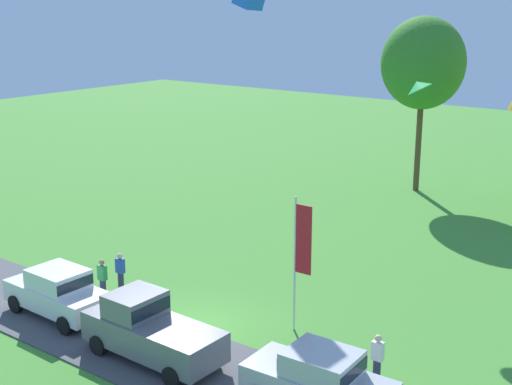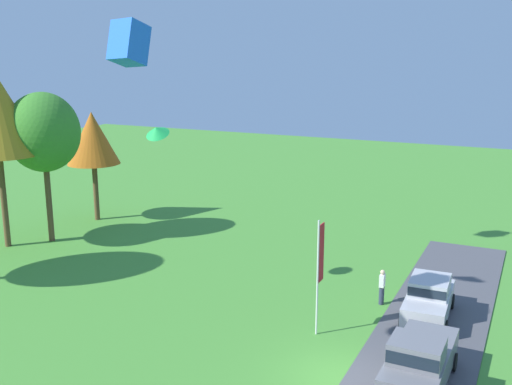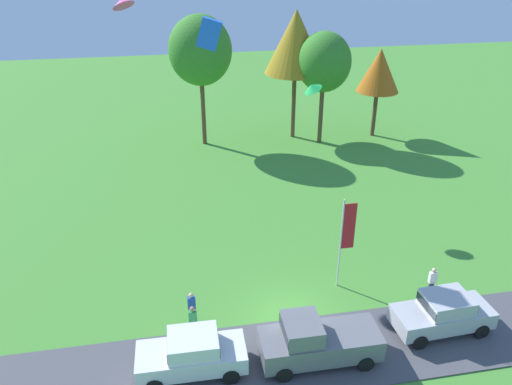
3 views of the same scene
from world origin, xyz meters
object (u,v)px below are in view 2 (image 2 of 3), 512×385
object	(u,v)px
kite_delta_near_flag	(157,131)
kite_box_high_left	(129,43)
tree_right_of_center	(93,139)
flag_banner	(320,261)
person_beside_suv	(382,287)
car_sedan_far_end	(429,297)
car_pickup_mid_row	(419,362)
tree_left_of_center	(43,133)

from	to	relation	value
kite_delta_near_flag	kite_box_high_left	bearing A→B (deg)	-151.38
tree_right_of_center	flag_banner	bearing A→B (deg)	-116.05
person_beside_suv	flag_banner	bearing A→B (deg)	156.79
car_sedan_far_end	kite_delta_near_flag	xyz separation A→B (m)	(-2.95, 12.10, 7.03)
tree_right_of_center	flag_banner	xyz separation A→B (m)	(-9.85, -20.15, -2.63)
car_sedan_far_end	tree_right_of_center	xyz separation A→B (m)	(6.52, 24.11, 4.74)
car_pickup_mid_row	kite_box_high_left	xyz separation A→B (m)	(-3.00, 9.45, 10.75)
tree_left_of_center	flag_banner	size ratio (longest dim) A/B	1.87
car_pickup_mid_row	person_beside_suv	world-z (taller)	car_pickup_mid_row
tree_left_of_center	tree_right_of_center	size ratio (longest dim) A/B	1.22
person_beside_suv	tree_right_of_center	size ratio (longest dim) A/B	0.22
car_pickup_mid_row	person_beside_suv	size ratio (longest dim) A/B	2.94
tree_left_of_center	tree_right_of_center	world-z (taller)	tree_left_of_center
car_pickup_mid_row	kite_delta_near_flag	size ratio (longest dim) A/B	4.57
car_pickup_mid_row	car_sedan_far_end	world-z (taller)	car_pickup_mid_row
person_beside_suv	car_pickup_mid_row	bearing A→B (deg)	-156.28
person_beside_suv	car_sedan_far_end	bearing A→B (deg)	-106.28
car_sedan_far_end	flag_banner	xyz separation A→B (m)	(-3.32, 3.96, 2.11)
person_beside_suv	kite_delta_near_flag	distance (m)	12.72
tree_right_of_center	flag_banner	size ratio (longest dim) A/B	1.53
car_pickup_mid_row	kite_box_high_left	bearing A→B (deg)	107.62
car_sedan_far_end	tree_left_of_center	size ratio (longest dim) A/B	0.48
tree_right_of_center	kite_box_high_left	world-z (taller)	kite_box_high_left
tree_right_of_center	kite_box_high_left	bearing A→B (deg)	-135.50
flag_banner	tree_left_of_center	bearing A→B (deg)	76.39
car_pickup_mid_row	kite_box_high_left	world-z (taller)	kite_box_high_left
car_sedan_far_end	person_beside_suv	world-z (taller)	car_sedan_far_end
car_pickup_mid_row	tree_left_of_center	distance (m)	25.95
car_pickup_mid_row	kite_box_high_left	distance (m)	14.63
kite_delta_near_flag	car_pickup_mid_row	bearing A→B (deg)	-103.93
flag_banner	car_pickup_mid_row	bearing A→B (deg)	-120.91
car_pickup_mid_row	flag_banner	size ratio (longest dim) A/B	1.01
car_sedan_far_end	tree_left_of_center	bearing A→B (deg)	86.61
kite_box_high_left	tree_right_of_center	bearing A→B (deg)	44.50
kite_box_high_left	car_pickup_mid_row	bearing A→B (deg)	-72.38
tree_left_of_center	kite_delta_near_flag	world-z (taller)	tree_left_of_center
car_sedan_far_end	flag_banner	distance (m)	5.59
person_beside_suv	kite_delta_near_flag	bearing A→B (deg)	110.15
car_sedan_far_end	kite_box_high_left	xyz separation A→B (m)	(-9.14, 8.72, 10.82)
tree_left_of_center	kite_delta_near_flag	size ratio (longest dim) A/B	8.46
tree_right_of_center	kite_delta_near_flag	bearing A→B (deg)	-128.26
tree_right_of_center	car_sedan_far_end	bearing A→B (deg)	-105.14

